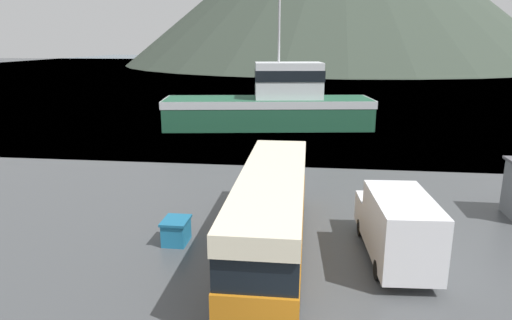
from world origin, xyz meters
TOP-DOWN VIEW (x-y plane):
  - water_surface at (0.00, 140.00)m, footprint 240.00×240.00m
  - tour_bus at (-1.49, 7.83)m, footprint 2.51×11.77m
  - delivery_van at (3.14, 7.49)m, footprint 2.40×6.08m
  - fishing_boat at (-3.83, 33.86)m, footprint 19.82×7.95m
  - storage_bin at (-5.37, 7.93)m, footprint 1.02×1.29m
  - small_boat at (-0.22, 45.59)m, footprint 5.42×3.39m

SIDE VIEW (x-z plane):
  - water_surface at x=0.00m, z-range 0.00..0.00m
  - small_boat at x=-0.22m, z-range 0.00..0.89m
  - storage_bin at x=-5.37m, z-range 0.01..1.02m
  - delivery_van at x=3.14m, z-range 0.06..2.70m
  - tour_bus at x=-1.49m, z-range 0.21..3.31m
  - fishing_boat at x=-3.83m, z-range -3.92..8.39m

